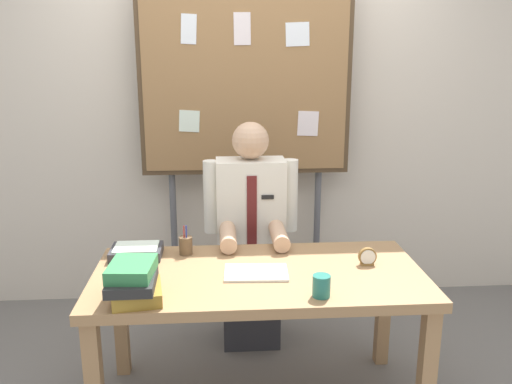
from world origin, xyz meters
name	(u,v)px	position (x,y,z in m)	size (l,w,h in m)	color
back_wall	(244,112)	(0.00, 1.33, 1.35)	(6.40, 0.08, 2.70)	beige
desk	(259,289)	(0.00, 0.00, 0.64)	(1.59, 0.77, 0.73)	#9E754C
person	(251,244)	(0.00, 0.63, 0.64)	(0.55, 0.56, 1.37)	#2D2D33
bulletin_board	(246,82)	(0.00, 1.13, 1.56)	(1.38, 0.09, 2.22)	#4C3823
book_stack	(134,282)	(-0.56, -0.25, 0.80)	(0.24, 0.27, 0.16)	olive
open_notebook	(256,273)	(-0.01, -0.02, 0.73)	(0.30, 0.20, 0.01)	white
desk_clock	(367,257)	(0.55, 0.05, 0.77)	(0.09, 0.04, 0.09)	olive
coffee_mug	(321,286)	(0.25, -0.28, 0.77)	(0.08, 0.08, 0.10)	#267266
pen_holder	(186,245)	(-0.36, 0.26, 0.77)	(0.07, 0.07, 0.16)	brown
paper_tray	(136,251)	(-0.62, 0.25, 0.75)	(0.26, 0.20, 0.06)	#333338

